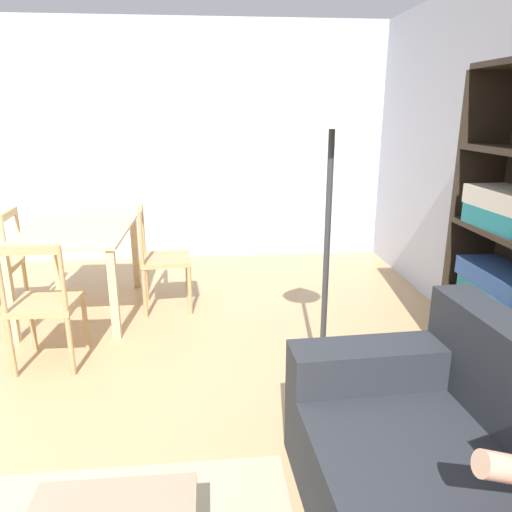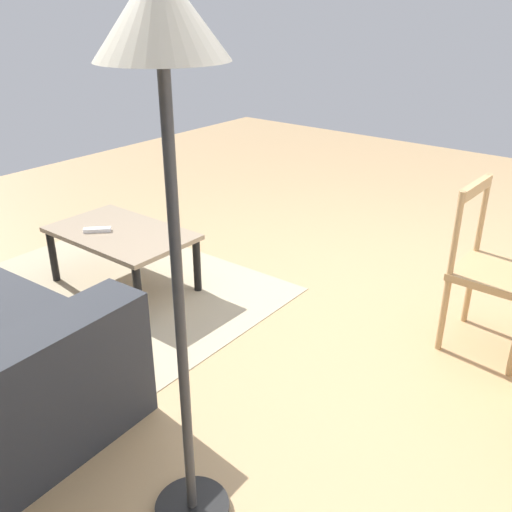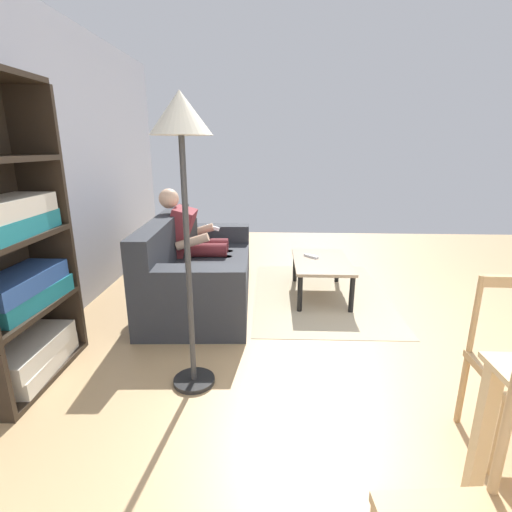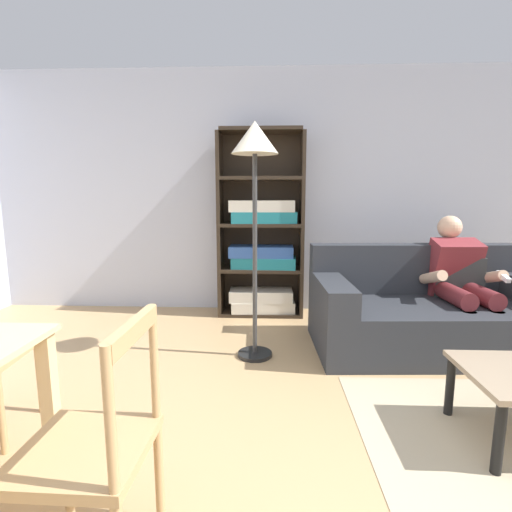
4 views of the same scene
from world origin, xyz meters
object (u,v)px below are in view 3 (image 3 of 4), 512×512
person_lounging (194,239)px  floor_lamp (182,144)px  coffee_table (321,265)px  tv_remote (311,256)px  couch (196,270)px  bookshelf (11,266)px

person_lounging → floor_lamp: floor_lamp is taller
coffee_table → tv_remote: 0.16m
couch → tv_remote: couch is taller
tv_remote → couch: bearing=-33.3°
person_lounging → couch: bearing=-166.0°
coffee_table → bookshelf: size_ratio=0.47×
person_lounging → coffee_table: person_lounging is taller
couch → coffee_table: 1.32m
couch → floor_lamp: size_ratio=1.07×
coffee_table → floor_lamp: floor_lamp is taller
couch → bookshelf: 1.79m
couch → person_lounging: size_ratio=1.77×
coffee_table → tv_remote: bearing=41.1°
coffee_table → floor_lamp: (-1.63, 1.04, 1.22)m
couch → tv_remote: bearing=-78.2°
person_lounging → bookshelf: size_ratio=0.57×
person_lounging → tv_remote: (-0.02, -1.28, -0.17)m
floor_lamp → person_lounging: bearing=10.8°
person_lounging → coffee_table: 1.41m
person_lounging → coffee_table: (-0.13, -1.38, -0.24)m
coffee_table → bookshelf: bearing=126.2°
bookshelf → coffee_table: bearing=-53.8°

